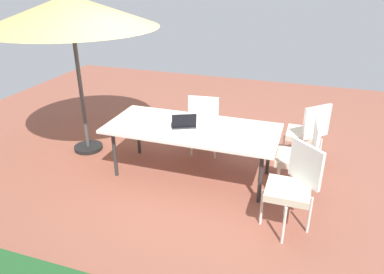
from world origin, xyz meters
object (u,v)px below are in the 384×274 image
Objects in this scene: cup at (150,124)px; chair_northwest at (293,184)px; laptop at (184,124)px; chair_south at (205,121)px; patio_umbrella at (70,12)px; chair_southwest at (307,132)px; dining_table at (192,130)px; chair_west at (301,155)px.

chair_northwest is at bearing 164.81° from cup.
chair_northwest is 1.65m from laptop.
chair_south is 8.24× the size of cup.
patio_umbrella is 2.47× the size of chair_southwest.
chair_northwest is (-1.38, 0.73, -0.12)m from dining_table.
patio_umbrella is 2.41m from chair_south.
chair_west is (-3.23, 0.22, -1.54)m from patio_umbrella.
chair_west is (-1.41, 0.01, -0.12)m from dining_table.
chair_northwest reaches higher than dining_table.
laptop is 3.32× the size of cup.
chair_west is at bearing 155.21° from laptop.
chair_south is 1.00× the size of chair_northwest.
chair_southwest is 1.00× the size of chair_northwest.
chair_southwest is at bearing 176.79° from chair_south.
laptop is at bearing 171.92° from patio_umbrella.
patio_umbrella is at bearing -153.89° from chair_northwest.
chair_west reaches higher than dining_table.
chair_southwest is at bearing -154.14° from cup.
chair_south is at bearing -119.38° from cup.
patio_umbrella is 6.12× the size of laptop.
chair_south is at bearing 177.77° from chair_northwest.
cup is (0.51, 0.22, 0.10)m from dining_table.
chair_south reaches higher than laptop.
chair_southwest is 1.47m from chair_south.
chair_southwest is (-1.45, -0.73, -0.12)m from dining_table.
cup is at bearing 161.90° from patio_umbrella.
laptop reaches higher than cup.
chair_west is 2.48× the size of laptop.
dining_table is 0.56m from cup.
chair_southwest is at bearing -153.21° from dining_table.
dining_table is at bearing -165.35° from chair_northwest.
laptop is at bearing -94.22° from chair_west.
chair_northwest is 1.96m from cup.
patio_umbrella is 20.34× the size of cup.
patio_umbrella is 3.58m from chair_west.
chair_south reaches higher than cup.
chair_southwest is 8.24× the size of cup.
chair_west is at bearing 129.47° from chair_northwest.
laptop is (0.10, 0.03, 0.09)m from dining_table.
chair_southwest is 1.00× the size of chair_west.
patio_umbrella reaches higher than cup.
laptop is (1.52, 0.02, 0.22)m from chair_west.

